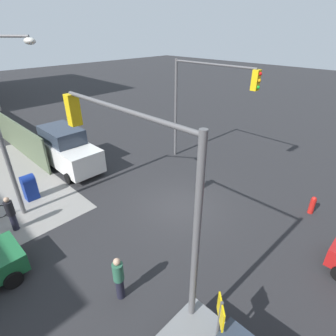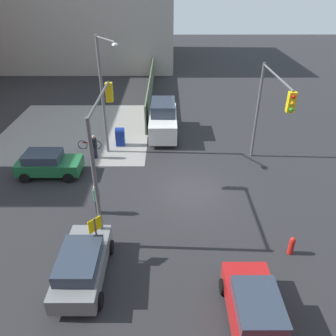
{
  "view_description": "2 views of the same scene",
  "coord_description": "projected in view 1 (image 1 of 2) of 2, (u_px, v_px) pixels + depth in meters",
  "views": [
    {
      "loc": [
        -7.25,
        8.26,
        8.15
      ],
      "look_at": [
        1.68,
        -0.87,
        1.3
      ],
      "focal_mm": 28.0,
      "sensor_mm": 36.0,
      "label": 1
    },
    {
      "loc": [
        -16.05,
        1.46,
        11.11
      ],
      "look_at": [
        -0.36,
        1.43,
        1.85
      ],
      "focal_mm": 35.0,
      "sensor_mm": 36.0,
      "label": 2
    }
  ],
  "objects": [
    {
      "name": "traffic_signal_se_corner",
      "position": [
        203.0,
        95.0,
        15.57
      ],
      "size": [
        5.76,
        0.36,
        6.5
      ],
      "color": "#59595B",
      "rests_on": "ground"
    },
    {
      "name": "pedestrian_crossing",
      "position": [
        119.0,
        278.0,
        8.57
      ],
      "size": [
        0.36,
        0.36,
        1.78
      ],
      "rotation": [
        0.0,
        0.0,
        5.92
      ],
      "color": "#2D664C",
      "rests_on": "ground"
    },
    {
      "name": "fire_hydrant",
      "position": [
        312.0,
        205.0,
        12.86
      ],
      "size": [
        0.26,
        0.26,
        0.94
      ],
      "color": "red",
      "rests_on": "ground"
    },
    {
      "name": "mailbox_blue",
      "position": [
        29.0,
        186.0,
        13.83
      ],
      "size": [
        0.56,
        0.64,
        1.43
      ],
      "color": "navy",
      "rests_on": "ground"
    },
    {
      "name": "traffic_signal_nw_corner",
      "position": [
        137.0,
        177.0,
        7.02
      ],
      "size": [
        5.51,
        0.36,
        6.5
      ],
      "color": "#59595B",
      "rests_on": "ground"
    },
    {
      "name": "warning_sign_two_way",
      "position": [
        219.0,
        322.0,
        6.57
      ],
      "size": [
        0.48,
        0.48,
        2.4
      ],
      "color": "#4C4C4C",
      "rests_on": "ground"
    },
    {
      "name": "van_white_delivery",
      "position": [
        67.0,
        149.0,
        16.83
      ],
      "size": [
        5.4,
        2.32,
        2.62
      ],
      "color": "white",
      "rests_on": "ground"
    },
    {
      "name": "pedestrian_waiting",
      "position": [
        11.0,
        213.0,
        11.58
      ],
      "size": [
        0.36,
        0.36,
        1.75
      ],
      "rotation": [
        0.0,
        0.0,
        5.63
      ],
      "color": "black",
      "rests_on": "ground"
    },
    {
      "name": "street_lamp_corner",
      "position": [
        3.0,
        123.0,
        10.8
      ],
      "size": [
        2.33,
        1.68,
        8.0
      ],
      "color": "slate",
      "rests_on": "ground"
    },
    {
      "name": "ground_plane",
      "position": [
        179.0,
        207.0,
        13.52
      ],
      "size": [
        120.0,
        120.0,
        0.0
      ],
      "primitive_type": "plane",
      "color": "#28282B"
    }
  ]
}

